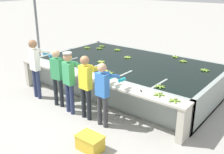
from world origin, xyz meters
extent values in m
plane|color=#A3A099|center=(0.00, 0.00, 0.00)|extent=(80.00, 80.00, 0.00)
cube|color=gray|center=(0.00, 2.08, 0.03)|extent=(5.57, 3.27, 0.06)
cube|color=gray|center=(0.00, 0.51, 0.44)|extent=(5.57, 0.12, 0.87)
cube|color=gray|center=(0.00, 3.66, 0.44)|extent=(5.57, 0.12, 0.87)
cube|color=gray|center=(-2.72, 2.08, 0.44)|extent=(0.12, 3.27, 0.87)
cube|color=gray|center=(2.72, 2.08, 0.44)|extent=(0.12, 3.27, 0.87)
cube|color=black|center=(0.00, 2.08, 0.46)|extent=(5.33, 3.03, 0.81)
cube|color=gray|center=(-1.67, 0.97, 0.44)|extent=(0.06, 0.80, 0.87)
cube|color=gray|center=(-0.56, 0.97, 0.44)|extent=(0.06, 0.80, 0.87)
cube|color=gray|center=(0.56, 0.97, 0.44)|extent=(0.06, 0.80, 0.87)
cube|color=gray|center=(1.67, 0.97, 0.44)|extent=(0.06, 0.80, 0.87)
cube|color=#B7B2A3|center=(0.00, 0.23, 0.85)|extent=(5.57, 0.45, 0.05)
cube|color=#B7B2A3|center=(-2.68, 0.23, 0.41)|extent=(0.16, 0.41, 0.82)
cube|color=#B7B2A3|center=(2.68, 0.23, 0.41)|extent=(0.16, 0.41, 0.82)
cylinder|color=navy|center=(-1.77, -0.31, 0.44)|extent=(0.11, 0.11, 0.87)
cylinder|color=navy|center=(-1.58, -0.33, 0.44)|extent=(0.11, 0.11, 0.87)
cube|color=white|center=(-1.67, -0.32, 1.18)|extent=(0.34, 0.20, 0.62)
sphere|color=#896042|center=(-1.67, -0.32, 1.64)|extent=(0.24, 0.24, 0.24)
cylinder|color=white|center=(-1.81, -0.06, 1.40)|extent=(0.11, 0.32, 0.18)
cylinder|color=teal|center=(-1.79, 0.19, 1.24)|extent=(0.10, 0.21, 0.08)
cylinder|color=white|center=(-1.49, -0.09, 1.40)|extent=(0.11, 0.32, 0.18)
cylinder|color=teal|center=(-1.47, 0.16, 1.24)|extent=(0.10, 0.21, 0.08)
cylinder|color=#1E2328|center=(-0.84, -0.31, 0.40)|extent=(0.11, 0.11, 0.80)
cylinder|color=#1E2328|center=(-0.65, -0.28, 0.40)|extent=(0.11, 0.11, 0.80)
cube|color=#38995B|center=(-0.74, -0.30, 1.09)|extent=(0.34, 0.21, 0.57)
sphere|color=tan|center=(-0.74, -0.30, 1.51)|extent=(0.22, 0.22, 0.22)
cylinder|color=#38995B|center=(-0.94, -0.07, 1.29)|extent=(0.12, 0.32, 0.18)
cylinder|color=gold|center=(-0.98, 0.17, 1.12)|extent=(0.11, 0.21, 0.08)
cylinder|color=#38995B|center=(-0.62, -0.03, 1.29)|extent=(0.12, 0.32, 0.18)
cylinder|color=gold|center=(-0.66, 0.22, 1.12)|extent=(0.11, 0.21, 0.08)
cylinder|color=navy|center=(-0.29, -0.37, 0.41)|extent=(0.11, 0.11, 0.81)
cylinder|color=navy|center=(-0.10, -0.40, 0.41)|extent=(0.11, 0.11, 0.81)
cube|color=#38995B|center=(-0.19, -0.38, 1.10)|extent=(0.34, 0.22, 0.57)
sphere|color=tan|center=(-0.19, -0.38, 1.53)|extent=(0.22, 0.22, 0.22)
cylinder|color=#9E9E99|center=(-0.19, -0.38, 1.63)|extent=(0.23, 0.23, 0.04)
cylinder|color=#38995B|center=(-0.31, -0.11, 1.30)|extent=(0.13, 0.32, 0.18)
cylinder|color=#1EA3AD|center=(-0.27, 0.13, 1.14)|extent=(0.11, 0.21, 0.08)
cylinder|color=#38995B|center=(0.00, -0.16, 1.30)|extent=(0.13, 0.32, 0.18)
cylinder|color=#1EA3AD|center=(0.04, 0.08, 1.14)|extent=(0.11, 0.21, 0.08)
cylinder|color=#1E2328|center=(0.26, -0.34, 0.41)|extent=(0.11, 0.11, 0.82)
cylinder|color=#1E2328|center=(0.46, -0.35, 0.41)|extent=(0.11, 0.11, 0.82)
cube|color=yellow|center=(0.36, -0.35, 1.11)|extent=(0.33, 0.19, 0.58)
sphere|color=#9E704C|center=(0.36, -0.35, 1.54)|extent=(0.22, 0.22, 0.22)
cylinder|color=yellow|center=(0.21, -0.09, 1.31)|extent=(0.10, 0.31, 0.18)
cylinder|color=gold|center=(0.23, 0.16, 1.14)|extent=(0.10, 0.21, 0.08)
cylinder|color=yellow|center=(0.53, -0.11, 1.31)|extent=(0.10, 0.31, 0.18)
cylinder|color=gold|center=(0.55, 0.14, 1.14)|extent=(0.10, 0.21, 0.08)
cylinder|color=#38383D|center=(0.81, -0.36, 0.39)|extent=(0.11, 0.11, 0.78)
cylinder|color=#38383D|center=(1.01, -0.38, 0.39)|extent=(0.11, 0.11, 0.78)
cube|color=blue|center=(0.91, -0.37, 1.06)|extent=(0.33, 0.20, 0.55)
sphere|color=tan|center=(0.91, -0.37, 1.47)|extent=(0.21, 0.21, 0.21)
cylinder|color=blue|center=(0.77, -0.10, 1.25)|extent=(0.11, 0.32, 0.18)
cylinder|color=#1EA3AD|center=(0.79, 0.15, 1.08)|extent=(0.10, 0.21, 0.08)
cylinder|color=blue|center=(1.09, -0.13, 1.25)|extent=(0.11, 0.32, 0.18)
cylinder|color=#1EA3AD|center=(1.11, 0.12, 1.08)|extent=(0.10, 0.21, 0.08)
ellipsoid|color=#75A333|center=(-2.05, 3.05, 0.89)|extent=(0.04, 0.17, 0.04)
ellipsoid|color=#75A333|center=(-2.00, 3.09, 0.89)|extent=(0.17, 0.08, 0.04)
ellipsoid|color=#75A333|center=(-2.02, 3.15, 0.89)|extent=(0.13, 0.16, 0.04)
ellipsoid|color=#75A333|center=(-2.08, 3.15, 0.89)|extent=(0.13, 0.16, 0.04)
ellipsoid|color=#75A333|center=(-2.10, 3.09, 0.89)|extent=(0.17, 0.09, 0.04)
cylinder|color=tan|center=(-2.05, 3.10, 0.92)|extent=(0.03, 0.03, 0.04)
ellipsoid|color=#7FAD33|center=(-2.34, 2.49, 0.89)|extent=(0.12, 0.16, 0.04)
ellipsoid|color=#7FAD33|center=(-2.29, 2.49, 0.89)|extent=(0.11, 0.17, 0.04)
ellipsoid|color=#7FAD33|center=(-2.26, 2.53, 0.89)|extent=(0.17, 0.04, 0.04)
ellipsoid|color=#7FAD33|center=(-2.29, 2.58, 0.89)|extent=(0.12, 0.16, 0.04)
ellipsoid|color=#7FAD33|center=(-2.34, 2.58, 0.89)|extent=(0.11, 0.17, 0.04)
ellipsoid|color=#7FAD33|center=(-2.37, 2.54, 0.89)|extent=(0.17, 0.04, 0.04)
cylinder|color=tan|center=(-2.32, 2.53, 0.92)|extent=(0.03, 0.03, 0.04)
ellipsoid|color=#7FAD33|center=(-1.18, 2.95, 0.89)|extent=(0.10, 0.17, 0.04)
ellipsoid|color=#7FAD33|center=(-1.15, 2.99, 0.89)|extent=(0.17, 0.08, 0.04)
ellipsoid|color=#7FAD33|center=(-1.16, 3.03, 0.89)|extent=(0.16, 0.13, 0.04)
ellipsoid|color=#7FAD33|center=(-1.20, 3.06, 0.89)|extent=(0.04, 0.17, 0.04)
ellipsoid|color=#7FAD33|center=(-1.25, 3.04, 0.89)|extent=(0.15, 0.14, 0.04)
ellipsoid|color=#7FAD33|center=(-1.26, 2.99, 0.89)|extent=(0.17, 0.07, 0.04)
ellipsoid|color=#7FAD33|center=(-1.23, 2.95, 0.89)|extent=(0.11, 0.17, 0.04)
cylinder|color=tan|center=(-1.20, 3.00, 0.92)|extent=(0.03, 0.03, 0.04)
ellipsoid|color=#75A333|center=(2.26, 2.67, 0.89)|extent=(0.17, 0.06, 0.04)
ellipsoid|color=#75A333|center=(2.24, 2.71, 0.89)|extent=(0.11, 0.17, 0.04)
ellipsoid|color=#75A333|center=(2.19, 2.71, 0.89)|extent=(0.10, 0.17, 0.04)
ellipsoid|color=#75A333|center=(2.16, 2.67, 0.89)|extent=(0.17, 0.08, 0.04)
ellipsoid|color=#75A333|center=(2.16, 2.63, 0.89)|extent=(0.16, 0.13, 0.04)
ellipsoid|color=#75A333|center=(2.20, 2.60, 0.89)|extent=(0.05, 0.17, 0.04)
ellipsoid|color=#75A333|center=(2.25, 2.62, 0.89)|extent=(0.15, 0.14, 0.04)
cylinder|color=tan|center=(2.21, 2.66, 0.92)|extent=(0.03, 0.03, 0.04)
ellipsoid|color=#75A333|center=(1.83, 0.70, 0.89)|extent=(0.11, 0.17, 0.04)
ellipsoid|color=#75A333|center=(1.86, 0.75, 0.89)|extent=(0.17, 0.04, 0.04)
ellipsoid|color=#75A333|center=(1.83, 0.80, 0.89)|extent=(0.12, 0.16, 0.04)
ellipsoid|color=#75A333|center=(1.78, 0.80, 0.89)|extent=(0.11, 0.17, 0.04)
ellipsoid|color=#75A333|center=(1.75, 0.76, 0.89)|extent=(0.17, 0.04, 0.04)
ellipsoid|color=#75A333|center=(1.77, 0.71, 0.89)|extent=(0.12, 0.16, 0.04)
cylinder|color=tan|center=(1.80, 0.75, 0.92)|extent=(0.03, 0.03, 0.04)
ellipsoid|color=#8CB738|center=(1.36, 3.17, 0.89)|extent=(0.08, 0.17, 0.04)
ellipsoid|color=#8CB738|center=(1.30, 3.15, 0.89)|extent=(0.16, 0.12, 0.04)
ellipsoid|color=#8CB738|center=(1.30, 3.08, 0.89)|extent=(0.15, 0.14, 0.04)
ellipsoid|color=#8CB738|center=(1.36, 3.07, 0.89)|extent=(0.10, 0.17, 0.04)
ellipsoid|color=#8CB738|center=(1.40, 3.12, 0.89)|extent=(0.17, 0.05, 0.04)
cylinder|color=tan|center=(1.34, 3.12, 0.92)|extent=(0.03, 0.03, 0.04)
ellipsoid|color=#8CB738|center=(0.86, 3.47, 0.89)|extent=(0.17, 0.11, 0.04)
ellipsoid|color=#8CB738|center=(0.89, 3.40, 0.89)|extent=(0.11, 0.17, 0.04)
ellipsoid|color=#8CB738|center=(0.96, 3.42, 0.89)|extent=(0.17, 0.11, 0.04)
ellipsoid|color=#8CB738|center=(0.94, 3.49, 0.89)|extent=(0.11, 0.17, 0.04)
cylinder|color=tan|center=(0.91, 3.44, 0.92)|extent=(0.03, 0.03, 0.04)
ellipsoid|color=#9EC642|center=(-0.27, 2.43, 0.89)|extent=(0.16, 0.13, 0.04)
ellipsoid|color=#9EC642|center=(-0.31, 2.45, 0.89)|extent=(0.04, 0.17, 0.04)
ellipsoid|color=#9EC642|center=(-0.36, 2.43, 0.89)|extent=(0.15, 0.14, 0.04)
ellipsoid|color=#9EC642|center=(-0.37, 2.38, 0.89)|extent=(0.17, 0.07, 0.04)
ellipsoid|color=#9EC642|center=(-0.34, 2.35, 0.89)|extent=(0.11, 0.17, 0.04)
ellipsoid|color=#9EC642|center=(-0.29, 2.35, 0.89)|extent=(0.10, 0.17, 0.04)
ellipsoid|color=#9EC642|center=(-0.26, 2.38, 0.89)|extent=(0.17, 0.08, 0.04)
cylinder|color=tan|center=(-0.31, 2.40, 0.92)|extent=(0.03, 0.03, 0.04)
ellipsoid|color=#9EC642|center=(-0.63, 1.42, 0.89)|extent=(0.16, 0.13, 0.04)
ellipsoid|color=#9EC642|center=(-0.63, 1.47, 0.89)|extent=(0.17, 0.08, 0.04)
ellipsoid|color=#9EC642|center=(-0.66, 1.51, 0.89)|extent=(0.10, 0.17, 0.04)
ellipsoid|color=#9EC642|center=(-0.71, 1.50, 0.89)|extent=(0.12, 0.17, 0.04)
ellipsoid|color=#9EC642|center=(-0.73, 1.46, 0.89)|extent=(0.17, 0.06, 0.04)
ellipsoid|color=#9EC642|center=(-0.72, 1.42, 0.89)|extent=(0.15, 0.14, 0.04)
ellipsoid|color=#9EC642|center=(-0.68, 1.40, 0.89)|extent=(0.05, 0.17, 0.04)
cylinder|color=tan|center=(-0.68, 1.46, 0.92)|extent=(0.03, 0.03, 0.04)
ellipsoid|color=#8CB738|center=(0.25, 0.77, 0.89)|extent=(0.17, 0.06, 0.04)
ellipsoid|color=#8CB738|center=(0.23, 0.82, 0.89)|extent=(0.13, 0.16, 0.04)
ellipsoid|color=#8CB738|center=(0.17, 0.82, 0.89)|extent=(0.10, 0.17, 0.04)
ellipsoid|color=#8CB738|center=(0.14, 0.78, 0.89)|extent=(0.17, 0.06, 0.04)
ellipsoid|color=#8CB738|center=(0.16, 0.73, 0.89)|extent=(0.13, 0.16, 0.04)
ellipsoid|color=#8CB738|center=(0.21, 0.72, 0.89)|extent=(0.10, 0.17, 0.04)
cylinder|color=tan|center=(0.19, 0.77, 0.92)|extent=(0.03, 0.03, 0.04)
ellipsoid|color=#75A333|center=(-1.87, 2.82, 0.89)|extent=(0.07, 0.17, 0.04)
ellipsoid|color=#75A333|center=(-1.92, 2.80, 0.89)|extent=(0.15, 0.14, 0.04)
ellipsoid|color=#75A333|center=(-1.93, 2.75, 0.89)|extent=(0.17, 0.08, 0.04)
ellipsoid|color=#75A333|center=(-1.89, 2.71, 0.89)|extent=(0.07, 0.17, 0.04)
ellipsoid|color=#75A333|center=(-1.84, 2.72, 0.89)|extent=(0.15, 0.14, 0.04)
ellipsoid|color=#75A333|center=(-1.83, 2.78, 0.89)|extent=(0.17, 0.08, 0.04)
cylinder|color=tan|center=(-1.88, 2.76, 0.92)|extent=(0.03, 0.03, 0.04)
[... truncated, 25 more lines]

